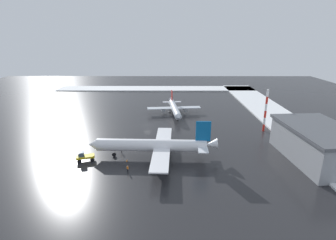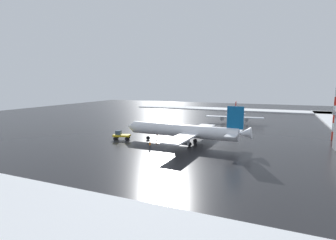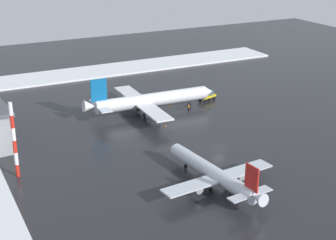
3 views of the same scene
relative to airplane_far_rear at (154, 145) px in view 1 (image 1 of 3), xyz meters
name	(u,v)px [view 1 (image 1 of 3)]	position (x,y,z in m)	size (l,w,h in m)	color
ground_plane	(147,126)	(25.45, 3.90, -3.34)	(240.00, 240.00, 0.00)	#232326
snow_bank_far	(288,125)	(25.45, -46.10, -3.06)	(152.00, 16.00, 0.54)	white
snow_bank_right	(156,89)	(92.45, 3.90, -3.06)	(14.00, 116.00, 0.54)	white
airplane_far_rear	(154,145)	(0.00, 0.00, 0.00)	(28.13, 33.97, 10.09)	white
airplane_foreground_jet	(174,108)	(39.28, -6.03, -0.74)	(26.45, 21.99, 7.85)	silver
pushback_tug	(84,156)	(-2.24, 17.88, -2.05)	(3.40, 5.03, 2.50)	gold
ground_crew_beside_wing	(128,168)	(-8.12, 5.90, -2.36)	(0.36, 0.36, 1.71)	black
ground_crew_by_nose_gear	(121,149)	(2.87, 9.29, -2.36)	(0.36, 0.36, 1.71)	black
antenna_mast	(266,111)	(20.04, -35.59, 3.75)	(0.70, 0.70, 14.17)	red
cargo_hangar	(319,144)	(-1.44, -41.79, 1.11)	(26.00, 16.74, 8.80)	gray
traffic_cone_near_nose	(158,142)	(9.69, -0.61, -3.06)	(0.36, 0.36, 0.55)	orange
traffic_cone_mid_line	(127,160)	(-2.51, 6.96, -3.06)	(0.36, 0.36, 0.55)	orange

